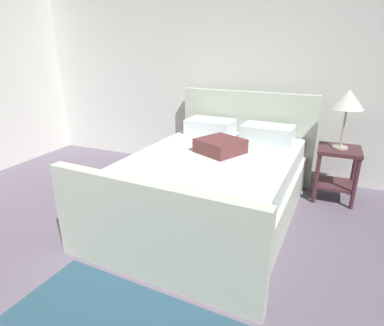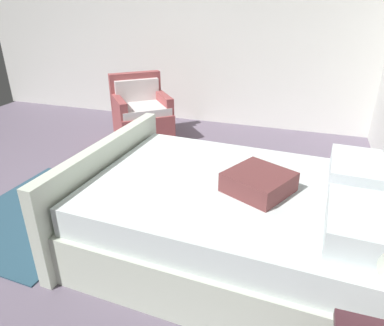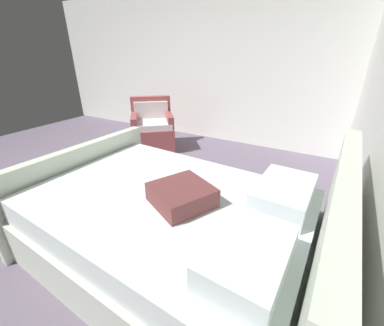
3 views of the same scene
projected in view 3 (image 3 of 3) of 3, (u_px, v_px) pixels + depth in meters
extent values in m
cube|color=slate|center=(69.00, 187.00, 3.25)|extent=(5.61, 6.35, 0.02)
cube|color=silver|center=(180.00, 67.00, 4.94)|extent=(0.12, 6.47, 2.73)
cube|color=silver|center=(169.00, 237.00, 2.09)|extent=(1.69, 2.23, 0.40)
cube|color=silver|center=(323.00, 261.00, 1.39)|extent=(1.70, 0.19, 1.12)
cube|color=silver|center=(83.00, 182.00, 2.56)|extent=(1.70, 0.19, 0.79)
cube|color=silver|center=(167.00, 207.00, 1.96)|extent=(1.60, 2.17, 0.22)
cube|color=silver|center=(283.00, 194.00, 1.75)|extent=(0.58, 0.39, 0.18)
cube|color=silver|center=(248.00, 258.00, 1.21)|extent=(0.58, 0.39, 0.18)
cube|color=brown|center=(182.00, 195.00, 1.78)|extent=(0.54, 0.54, 0.14)
cube|color=#9A4748|center=(153.00, 137.00, 4.46)|extent=(1.01, 1.01, 0.42)
cube|color=silver|center=(152.00, 124.00, 4.36)|extent=(0.93, 0.93, 0.10)
cube|color=#9A4748|center=(151.00, 109.00, 4.55)|extent=(0.56, 0.63, 0.48)
cube|color=silver|center=(151.00, 112.00, 4.48)|extent=(0.47, 0.53, 0.36)
cube|color=#9A4748|center=(134.00, 121.00, 4.28)|extent=(0.56, 0.49, 0.22)
cube|color=#9A4748|center=(169.00, 119.00, 4.38)|extent=(0.56, 0.49, 0.22)
cube|color=#294B5E|center=(46.00, 198.00, 2.99)|extent=(1.63, 1.32, 0.01)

